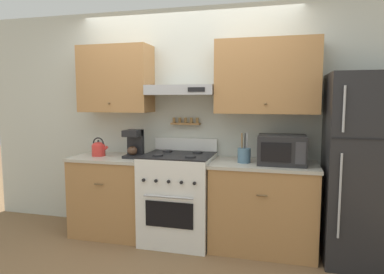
# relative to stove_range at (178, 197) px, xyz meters

# --- Properties ---
(ground_plane) EXTENTS (16.00, 16.00, 0.00)m
(ground_plane) POSITION_rel_stove_range_xyz_m (-0.00, -0.29, -0.48)
(ground_plane) COLOR brown
(wall_back) EXTENTS (5.20, 0.46, 2.55)m
(wall_back) POSITION_rel_stove_range_xyz_m (0.04, 0.30, 0.95)
(wall_back) COLOR silver
(wall_back) RESTS_ON ground_plane
(counter_left) EXTENTS (0.85, 0.63, 0.89)m
(counter_left) POSITION_rel_stove_range_xyz_m (-0.79, 0.03, -0.03)
(counter_left) COLOR #AD7A47
(counter_left) RESTS_ON ground_plane
(counter_right) EXTENTS (1.06, 0.63, 0.89)m
(counter_right) POSITION_rel_stove_range_xyz_m (0.90, 0.03, -0.03)
(counter_right) COLOR #AD7A47
(counter_right) RESTS_ON ground_plane
(stove_range) EXTENTS (0.73, 0.68, 1.09)m
(stove_range) POSITION_rel_stove_range_xyz_m (0.00, 0.00, 0.00)
(stove_range) COLOR white
(stove_range) RESTS_ON ground_plane
(refrigerator) EXTENTS (0.76, 0.69, 1.77)m
(refrigerator) POSITION_rel_stove_range_xyz_m (1.84, -0.02, 0.41)
(refrigerator) COLOR #232326
(refrigerator) RESTS_ON ground_plane
(tea_kettle) EXTENTS (0.19, 0.15, 0.21)m
(tea_kettle) POSITION_rel_stove_range_xyz_m (-0.94, 0.00, 0.50)
(tea_kettle) COLOR red
(tea_kettle) RESTS_ON counter_left
(coffee_maker) EXTENTS (0.17, 0.22, 0.30)m
(coffee_maker) POSITION_rel_stove_range_xyz_m (-0.52, 0.03, 0.57)
(coffee_maker) COLOR black
(coffee_maker) RESTS_ON counter_left
(microwave) EXTENTS (0.46, 0.39, 0.29)m
(microwave) POSITION_rel_stove_range_xyz_m (1.07, 0.02, 0.56)
(microwave) COLOR #232326
(microwave) RESTS_ON counter_right
(utensil_crock) EXTENTS (0.13, 0.13, 0.30)m
(utensil_crock) POSITION_rel_stove_range_xyz_m (0.70, 0.00, 0.49)
(utensil_crock) COLOR slate
(utensil_crock) RESTS_ON counter_right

